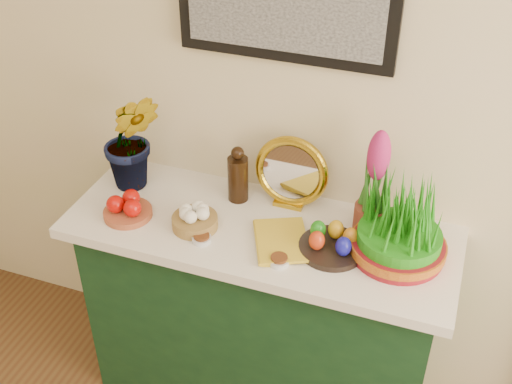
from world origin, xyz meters
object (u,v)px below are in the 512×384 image
at_px(book, 256,242).
at_px(wheatgrass_sabzeh, 401,228).
at_px(hyacinth_green, 130,125).
at_px(mirror, 291,173).
at_px(sideboard, 260,318).

relative_size(book, wheatgrass_sabzeh, 0.73).
xyz_separation_m(hyacinth_green, mirror, (0.60, 0.09, -0.13)).
bearing_deg(wheatgrass_sabzeh, mirror, 159.13).
distance_m(book, wheatgrass_sabzeh, 0.49).
distance_m(mirror, book, 0.30).
bearing_deg(hyacinth_green, mirror, -12.05).
bearing_deg(mirror, sideboard, -108.52).
xyz_separation_m(hyacinth_green, book, (0.56, -0.19, -0.25)).
distance_m(sideboard, wheatgrass_sabzeh, 0.75).
bearing_deg(book, wheatgrass_sabzeh, -10.57).
relative_size(hyacinth_green, book, 2.27).
bearing_deg(wheatgrass_sabzeh, hyacinth_green, 175.80).
bearing_deg(sideboard, mirror, 71.48).
bearing_deg(wheatgrass_sabzeh, book, -165.92).
bearing_deg(sideboard, hyacinth_green, 171.38).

